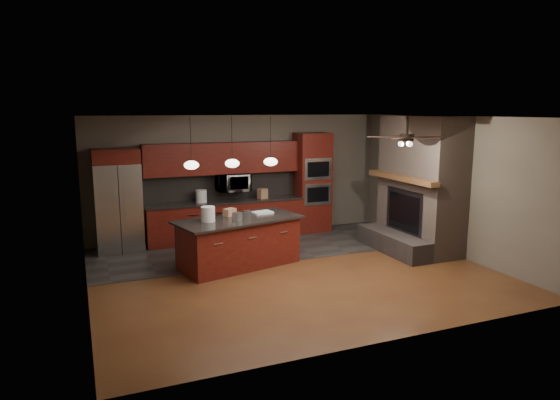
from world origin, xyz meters
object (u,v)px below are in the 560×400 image
refrigerator (118,201)px  counter_bucket (201,196)px  white_bucket (208,214)px  paint_can (237,216)px  microwave (233,182)px  counter_box (262,194)px  oven_tower (312,183)px  kitchen_island (239,242)px  cardboard_box (230,212)px  paint_tray (262,212)px

refrigerator → counter_bucket: (1.76, 0.08, -0.03)m
white_bucket → paint_can: white_bucket is taller
microwave → white_bucket: bearing=-118.2°
microwave → paint_can: microwave is taller
microwave → counter_box: 0.74m
oven_tower → kitchen_island: oven_tower is taller
kitchen_island → counter_bucket: (-0.23, 1.99, 0.57)m
counter_bucket → refrigerator: bearing=-177.4°
cardboard_box → counter_box: size_ratio=0.98×
microwave → refrigerator: (-2.51, -0.13, -0.23)m
refrigerator → counter_bucket: 1.76m
kitchen_island → counter_bucket: bearing=83.1°
kitchen_island → cardboard_box: 0.61m
kitchen_island → cardboard_box: bearing=92.2°
paint_can → counter_bucket: (-0.18, 2.07, 0.05)m
cardboard_box → white_bucket: bearing=-174.3°
oven_tower → counter_box: (-1.30, -0.04, -0.18)m
counter_bucket → paint_can: bearing=-85.0°
paint_tray → cardboard_box: size_ratio=1.68×
paint_tray → counter_bucket: 1.90m
white_bucket → paint_can: (0.54, -0.07, -0.07)m
refrigerator → microwave: bearing=3.0°
white_bucket → cardboard_box: white_bucket is taller
paint_can → counter_box: size_ratio=0.86×
cardboard_box → paint_can: bearing=-112.4°
refrigerator → counter_box: size_ratio=9.50×
oven_tower → paint_tray: bearing=-138.3°
microwave → white_bucket: 2.35m
paint_can → white_bucket: bearing=173.0°
counter_bucket → white_bucket: bearing=-100.0°
oven_tower → counter_bucket: oven_tower is taller
white_bucket → counter_box: bearing=47.7°
white_bucket → counter_box: 2.65m
refrigerator → white_bucket: bearing=-53.9°
white_bucket → counter_bucket: white_bucket is taller
oven_tower → counter_box: 1.31m
white_bucket → cardboard_box: bearing=32.7°
microwave → refrigerator: bearing=-177.0°
counter_box → oven_tower: bearing=-17.8°
paint_can → cardboard_box: bearing=94.7°
kitchen_island → white_bucket: size_ratio=9.19×
oven_tower → cardboard_box: (-2.57, -1.68, -0.20)m
refrigerator → counter_box: refrigerator is taller
refrigerator → kitchen_island: (2.00, -1.90, -0.61)m
paint_tray → oven_tower: bearing=33.9°
microwave → counter_bucket: bearing=-176.2°
kitchen_island → paint_tray: size_ratio=6.80×
kitchen_island → paint_tray: 0.79m
microwave → paint_tray: (0.06, -1.76, -0.36)m
oven_tower → paint_can: size_ratio=12.25×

